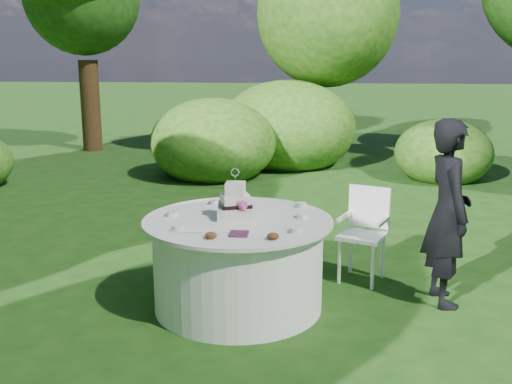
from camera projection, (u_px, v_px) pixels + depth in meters
ground at (238, 306)px, 5.08m from camera, size 80.00×80.00×0.00m
napkins at (239, 234)px, 4.46m from camera, size 0.14×0.14×0.02m
feather_plume at (199, 231)px, 4.54m from camera, size 0.48×0.07×0.01m
guest at (448, 213)px, 5.00m from camera, size 0.45×0.62×1.59m
table at (238, 263)px, 4.99m from camera, size 1.56×1.56×0.77m
cake at (236, 205)px, 4.90m from camera, size 0.33×0.33×0.42m
chair at (365, 226)px, 5.60m from camera, size 0.51×0.51×0.88m
votives at (244, 215)px, 4.94m from camera, size 1.18×0.93×0.04m
petal_cups at (242, 236)px, 4.36m from camera, size 0.54×0.12×0.05m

